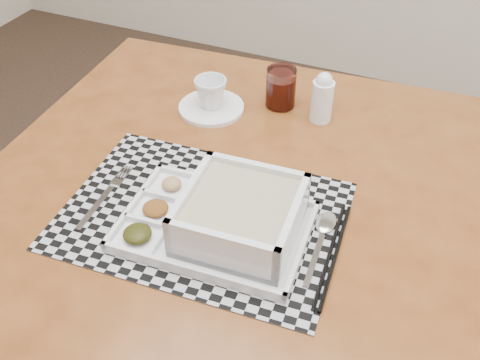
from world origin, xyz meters
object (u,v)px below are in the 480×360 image
dining_table (230,209)px  creamer_bottle (322,98)px  cup (211,93)px  serving_tray (232,219)px  juice_glass (281,89)px

dining_table → creamer_bottle: creamer_bottle is taller
dining_table → cup: bearing=123.5°
dining_table → cup: 0.28m
dining_table → creamer_bottle: 0.32m
creamer_bottle → dining_table: bearing=-110.0°
dining_table → serving_tray: size_ratio=3.07×
cup → juice_glass: 0.16m
juice_glass → dining_table: bearing=-89.5°
cup → creamer_bottle: size_ratio=0.63×
juice_glass → serving_tray: bearing=-81.4°
juice_glass → creamer_bottle: bearing=-10.3°
serving_tray → creamer_bottle: size_ratio=2.85×
cup → juice_glass: juice_glass is taller
serving_tray → cup: 0.40m
serving_tray → juice_glass: bearing=98.6°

